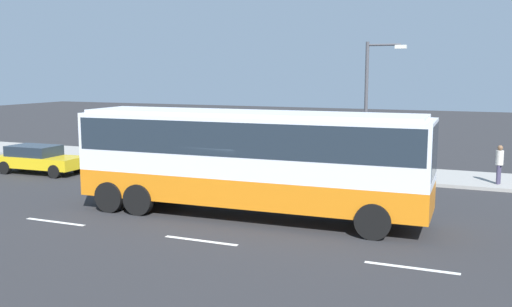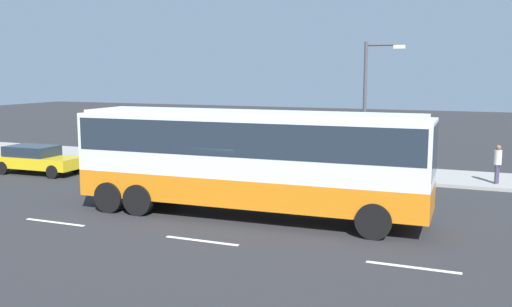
{
  "view_description": "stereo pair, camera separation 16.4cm",
  "coord_description": "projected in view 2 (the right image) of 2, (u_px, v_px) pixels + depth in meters",
  "views": [
    {
      "loc": [
        8.97,
        -17.63,
        4.97
      ],
      "look_at": [
        1.27,
        0.54,
        2.15
      ],
      "focal_mm": 40.12,
      "sensor_mm": 36.0,
      "label": 1
    },
    {
      "loc": [
        8.82,
        -17.7,
        4.97
      ],
      "look_at": [
        1.27,
        0.54,
        2.15
      ],
      "focal_mm": 40.12,
      "sensor_mm": 36.0,
      "label": 2
    }
  ],
  "objects": [
    {
      "name": "ground_plane",
      "position": [
        217.0,
        214.0,
        20.23
      ],
      "size": [
        120.0,
        120.0,
        0.0
      ],
      "primitive_type": "plane",
      "color": "#28282B"
    },
    {
      "name": "sidewalk_curb",
      "position": [
        303.0,
        168.0,
        29.32
      ],
      "size": [
        80.0,
        4.0,
        0.15
      ],
      "primitive_type": "cube",
      "color": "gray",
      "rests_on": "ground_plane"
    },
    {
      "name": "pedestrian_near_curb",
      "position": [
        498.0,
        161.0,
        24.79
      ],
      "size": [
        0.32,
        0.32,
        1.7
      ],
      "rotation": [
        0.0,
        0.0,
        5.94
      ],
      "color": "#38334C",
      "rests_on": "sidewalk_curb"
    },
    {
      "name": "car_yellow_taxi",
      "position": [
        37.0,
        159.0,
        28.15
      ],
      "size": [
        4.38,
        1.93,
        1.37
      ],
      "rotation": [
        0.0,
        0.0,
        0.03
      ],
      "color": "gold",
      "rests_on": "ground_plane"
    },
    {
      "name": "lane_centreline",
      "position": [
        135.0,
        232.0,
        17.87
      ],
      "size": [
        29.97,
        0.16,
        0.01
      ],
      "color": "white",
      "rests_on": "ground_plane"
    },
    {
      "name": "street_lamp",
      "position": [
        369.0,
        99.0,
        25.9
      ],
      "size": [
        1.8,
        0.24,
        6.17
      ],
      "color": "#47474C",
      "rests_on": "sidewalk_curb"
    },
    {
      "name": "coach_bus",
      "position": [
        249.0,
        152.0,
        19.53
      ],
      "size": [
        12.24,
        3.02,
        3.64
      ],
      "rotation": [
        0.0,
        0.0,
        0.03
      ],
      "color": "orange",
      "rests_on": "ground_plane"
    }
  ]
}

